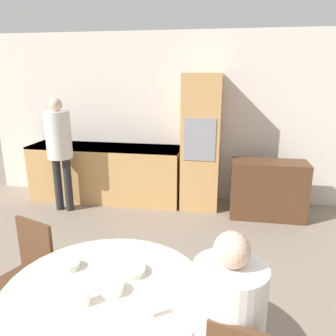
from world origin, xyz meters
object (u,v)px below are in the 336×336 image
dining_table (107,316)px  cup (83,298)px  chair_far_left (27,272)px  person_standing (59,143)px  sideboard (268,190)px  person_seated (227,330)px  bowl_near (69,265)px  oven_unit (201,143)px  bowl_centre (111,289)px  bowl_far (131,271)px

dining_table → cup: (-0.07, -0.16, 0.24)m
chair_far_left → person_standing: size_ratio=0.54×
cup → sideboard: bearing=66.0°
person_seated → bowl_near: person_seated is taller
chair_far_left → bowl_near: chair_far_left is taller
sideboard → person_standing: person_standing is taller
oven_unit → person_standing: 2.06m
person_standing → bowl_centre: 3.20m
person_standing → bowl_far: 3.07m
bowl_near → bowl_centre: 0.41m
person_standing → bowl_far: (1.77, -2.49, -0.27)m
cup → bowl_far: cup is taller
sideboard → dining_table: sideboard is taller
chair_far_left → person_seated: bearing=-0.6°
oven_unit → bowl_near: bearing=-101.8°
bowl_near → bowl_far: 0.42m
dining_table → bowl_far: bearing=57.0°
person_standing → cup: (1.59, -2.82, -0.25)m
sideboard → chair_far_left: 3.28m
cup → bowl_far: bearing=61.4°
oven_unit → cup: bearing=-96.7°
cup → bowl_near: bearing=127.0°
person_standing → bowl_near: (1.35, -2.50, -0.27)m
person_seated → cup: (-0.79, 0.04, 0.06)m
dining_table → person_seated: person_seated is taller
bowl_near → person_standing: bearing=118.5°
sideboard → person_standing: size_ratio=0.62×
sideboard → chair_far_left: chair_far_left is taller
oven_unit → dining_table: 3.24m
person_seated → cup: bearing=177.2°
sideboard → bowl_far: (-1.19, -2.75, 0.35)m
person_seated → chair_far_left: bearing=158.9°
person_standing → cup: size_ratio=20.42×
oven_unit → cup: (-0.40, -3.34, -0.22)m
oven_unit → chair_far_left: size_ratio=2.22×
oven_unit → bowl_near: oven_unit is taller
oven_unit → sideboard: 1.17m
sideboard → cup: (-1.37, -3.08, 0.37)m
person_seated → bowl_far: size_ratio=6.66×
person_standing → oven_unit: bearing=14.8°
person_standing → bowl_near: 2.86m
cup → bowl_centre: cup is taller
dining_table → bowl_centre: bearing=-34.7°
cup → oven_unit: bearing=83.3°
person_standing → chair_far_left: bearing=-69.0°
dining_table → bowl_centre: 0.24m
dining_table → cup: bearing=-113.3°
cup → bowl_near: size_ratio=0.59×
person_seated → bowl_near: bearing=161.0°
dining_table → cup: 0.30m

